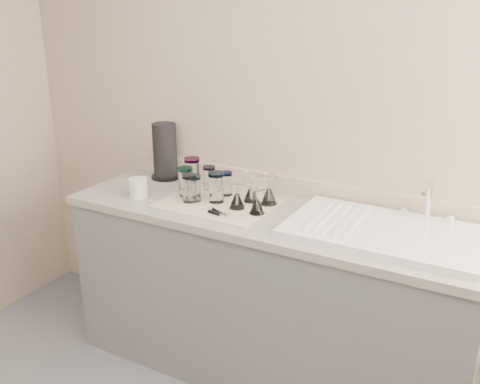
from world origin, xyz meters
The scene contains 18 objects.
room_envelope centered at (0.00, 0.00, 1.56)m, with size 3.54×3.50×2.52m.
counter_unit centered at (0.00, 1.20, 0.45)m, with size 2.06×0.62×0.90m.
sink_unit centered at (0.55, 1.20, 0.92)m, with size 0.82×0.50×0.22m.
dish_towel centered at (-0.28, 1.19, 0.90)m, with size 0.55×0.42×0.01m, color silver.
tumbler_teal centered at (-0.52, 1.32, 0.99)m, with size 0.08×0.08×0.16m.
tumbler_cyan centered at (-0.42, 1.33, 0.97)m, with size 0.07×0.07×0.13m.
tumbler_purple centered at (-0.30, 1.30, 0.97)m, with size 0.06×0.06×0.13m.
tumbler_magenta centered at (-0.48, 1.19, 0.99)m, with size 0.08×0.08×0.15m.
tumbler_blue centered at (-0.39, 1.15, 0.98)m, with size 0.07×0.07×0.13m.
tumbler_lavender centered at (-0.29, 1.19, 0.99)m, with size 0.08×0.08×0.16m.
tumbler_extra centered at (-0.41, 1.13, 0.98)m, with size 0.07×0.07×0.14m.
goblet_back_left centered at (-0.14, 1.29, 0.96)m, with size 0.08×0.08×0.15m.
goblet_back_right centered at (-0.05, 1.29, 0.96)m, with size 0.08×0.08×0.15m.
goblet_front_left centered at (-0.16, 1.17, 0.95)m, with size 0.08×0.08×0.14m.
goblet_front_right centered at (-0.04, 1.15, 0.95)m, with size 0.07×0.07×0.13m.
can_opener centered at (-0.18, 1.04, 0.92)m, with size 0.13×0.08×0.02m.
white_mug centered at (-0.70, 1.08, 0.95)m, with size 0.15×0.12×0.10m.
paper_towel_roll centered at (-0.76, 1.41, 1.06)m, with size 0.17×0.17×0.32m.
Camera 1 is at (1.04, -0.95, 1.85)m, focal length 40.00 mm.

